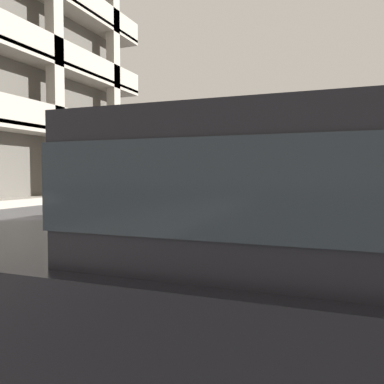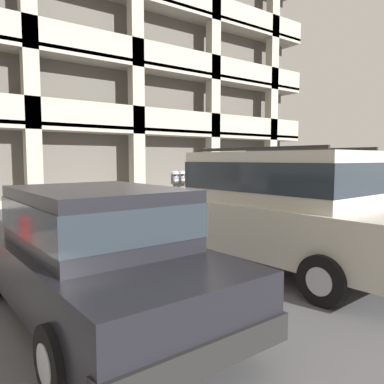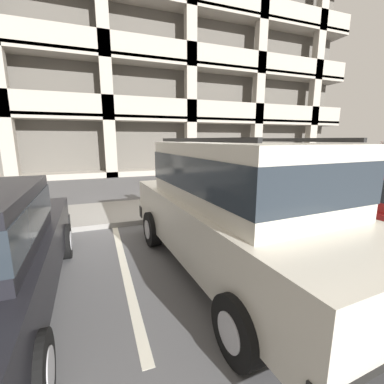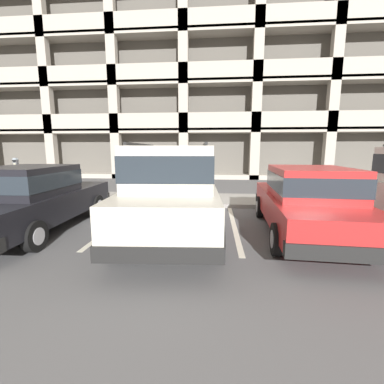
% 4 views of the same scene
% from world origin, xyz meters
% --- Properties ---
extents(ground_plane, '(80.00, 80.00, 0.10)m').
position_xyz_m(ground_plane, '(0.00, 0.00, -0.05)').
color(ground_plane, '#565659').
extents(sidewalk, '(40.00, 2.20, 0.12)m').
position_xyz_m(sidewalk, '(0.00, 1.30, 0.06)').
color(sidewalk, gray).
rests_on(sidewalk, ground_plane).
extents(parking_stall_lines, '(12.23, 4.80, 0.01)m').
position_xyz_m(parking_stall_lines, '(1.51, -1.40, 0.00)').
color(parking_stall_lines, silver).
rests_on(parking_stall_lines, ground_plane).
extents(silver_suv, '(2.21, 4.88, 2.03)m').
position_xyz_m(silver_suv, '(0.09, -2.51, 1.09)').
color(silver_suv, beige).
rests_on(silver_suv, ground_plane).
extents(dark_hatchback, '(2.03, 4.58, 1.54)m').
position_xyz_m(dark_hatchback, '(3.04, -2.40, 0.82)').
color(dark_hatchback, red).
rests_on(dark_hatchback, ground_plane).
extents(parking_meter_near, '(0.35, 0.12, 1.46)m').
position_xyz_m(parking_meter_near, '(0.06, 0.35, 1.21)').
color(parking_meter_near, '#595B60').
rests_on(parking_meter_near, sidewalk).
extents(parking_garage, '(32.00, 10.00, 19.25)m').
position_xyz_m(parking_garage, '(-1.03, 13.99, 9.03)').
color(parking_garage, '#5C5851').
rests_on(parking_garage, ground_plane).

